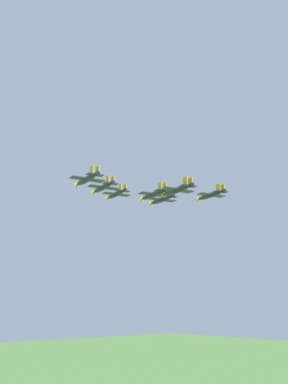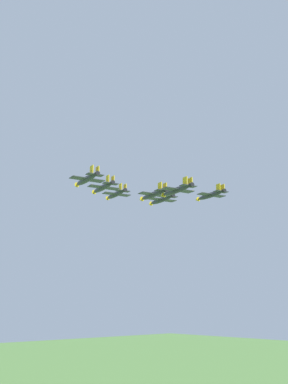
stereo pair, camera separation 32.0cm
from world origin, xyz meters
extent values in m
ellipsoid|color=#2D3338|center=(14.56, -20.27, 101.17)|extent=(5.49, 15.59, 2.00)
cone|color=gold|center=(12.59, -28.71, 101.17)|extent=(2.11, 2.33, 1.70)
ellipsoid|color=#334751|center=(13.78, -23.60, 101.92)|extent=(2.07, 2.94, 1.17)
cube|color=#2D3338|center=(14.74, -19.52, 101.06)|extent=(11.62, 5.99, 0.20)
cube|color=gold|center=(19.60, -20.65, 101.11)|extent=(1.48, 3.29, 0.24)
cube|color=gold|center=(9.87, -18.38, 101.11)|extent=(1.48, 3.29, 0.24)
cube|color=#2D3338|center=(16.05, -13.92, 101.17)|extent=(5.75, 3.59, 0.20)
cube|color=gold|center=(16.95, -14.45, 102.61)|extent=(0.77, 2.22, 2.89)
cube|color=gold|center=(15.00, -13.99, 102.61)|extent=(0.77, 2.22, 2.89)
cylinder|color=black|center=(16.43, -12.27, 101.17)|extent=(1.61, 1.40, 1.40)
ellipsoid|color=#2D3338|center=(29.71, -8.78, 99.18)|extent=(5.34, 15.56, 1.99)
cone|color=gold|center=(27.82, -17.20, 99.18)|extent=(2.09, 2.32, 1.69)
ellipsoid|color=#334751|center=(28.97, -12.10, 99.93)|extent=(2.04, 2.92, 1.16)
cube|color=#2D3338|center=(29.88, -8.02, 99.07)|extent=(11.58, 5.88, 0.20)
cube|color=gold|center=(34.74, -9.11, 99.12)|extent=(1.46, 3.28, 0.24)
cube|color=gold|center=(25.02, -6.93, 99.12)|extent=(1.46, 3.28, 0.24)
cube|color=#2D3338|center=(31.14, -2.43, 99.18)|extent=(5.72, 3.54, 0.20)
cube|color=gold|center=(32.04, -2.95, 100.62)|extent=(0.74, 2.22, 2.88)
cube|color=gold|center=(30.10, -2.51, 100.62)|extent=(0.74, 2.22, 2.88)
cylinder|color=black|center=(31.51, -0.78, 99.18)|extent=(1.60, 1.39, 1.39)
ellipsoid|color=#2D3338|center=(5.66, -3.47, 97.45)|extent=(5.27, 15.45, 1.98)
cone|color=gold|center=(3.79, -11.84, 97.45)|extent=(2.07, 2.30, 1.68)
ellipsoid|color=#334751|center=(4.92, -6.77, 98.19)|extent=(2.02, 2.90, 1.15)
cube|color=#2D3338|center=(5.82, -2.72, 97.34)|extent=(11.50, 5.82, 0.20)
cube|color=gold|center=(10.65, -3.79, 97.39)|extent=(1.44, 3.26, 0.24)
cube|color=gold|center=(0.99, -1.64, 97.39)|extent=(1.44, 3.26, 0.24)
cube|color=#2D3338|center=(7.06, 2.84, 97.45)|extent=(5.68, 3.51, 0.20)
cube|color=gold|center=(7.96, 2.33, 98.88)|extent=(0.74, 2.20, 2.86)
cube|color=gold|center=(6.03, 2.76, 98.88)|extent=(0.74, 2.20, 2.86)
cylinder|color=black|center=(7.42, 4.47, 97.45)|extent=(1.59, 1.37, 1.39)
ellipsoid|color=#2D3338|center=(44.86, 2.72, 97.03)|extent=(4.96, 15.42, 1.97)
cone|color=gold|center=(43.18, -5.65, 97.03)|extent=(2.03, 2.26, 1.68)
ellipsoid|color=#334751|center=(44.20, -0.59, 97.77)|extent=(1.97, 2.87, 1.15)
cube|color=#2D3338|center=(45.02, 3.47, 96.92)|extent=(11.43, 5.60, 0.20)
cube|color=gold|center=(49.85, 2.50, 96.98)|extent=(1.37, 3.24, 0.24)
cube|color=gold|center=(40.18, 4.44, 96.98)|extent=(1.37, 3.24, 0.24)
cube|color=#2D3338|center=(46.14, 9.03, 97.03)|extent=(5.63, 3.40, 0.20)
cube|color=gold|center=(47.04, 8.54, 98.46)|extent=(0.69, 2.20, 2.85)
cube|color=gold|center=(45.11, 8.93, 98.46)|extent=(0.69, 2.20, 2.85)
cylinder|color=black|center=(46.46, 10.66, 97.03)|extent=(1.57, 1.35, 1.38)
ellipsoid|color=#2D3338|center=(-3.25, 13.34, 97.74)|extent=(5.29, 15.15, 1.94)
cone|color=gold|center=(-5.14, 5.14, 97.74)|extent=(2.04, 2.26, 1.65)
ellipsoid|color=#334751|center=(-4.00, 10.10, 98.47)|extent=(2.00, 2.85, 1.13)
cube|color=#2D3338|center=(-3.08, 14.07, 97.63)|extent=(11.29, 5.79, 0.19)
cube|color=gold|center=(1.65, 12.98, 97.69)|extent=(1.43, 3.20, 0.23)
cube|color=gold|center=(-7.81, 15.16, 97.69)|extent=(1.43, 3.20, 0.23)
cube|color=#2D3338|center=(-1.82, 19.52, 97.74)|extent=(5.58, 3.48, 0.19)
cube|color=gold|center=(-0.94, 19.01, 99.14)|extent=(0.74, 2.16, 2.80)
cube|color=gold|center=(-2.84, 19.44, 99.14)|extent=(0.74, 2.16, 2.80)
cylinder|color=black|center=(-1.45, 21.12, 97.74)|extent=(1.57, 1.36, 1.36)
ellipsoid|color=#2D3338|center=(20.81, 8.03, 95.01)|extent=(5.10, 15.19, 1.94)
cone|color=gold|center=(19.03, -0.21, 95.01)|extent=(2.03, 2.25, 1.65)
ellipsoid|color=#334751|center=(20.10, 4.78, 95.74)|extent=(1.97, 2.84, 1.13)
cube|color=#2D3338|center=(20.97, 8.77, 94.91)|extent=(11.29, 5.66, 0.19)
cube|color=gold|center=(25.72, 7.74, 94.96)|extent=(1.40, 3.20, 0.23)
cube|color=gold|center=(16.22, 9.80, 94.96)|extent=(1.40, 3.20, 0.23)
cube|color=#2D3338|center=(22.15, 14.24, 95.01)|extent=(5.57, 3.42, 0.19)
cube|color=gold|center=(23.04, 13.73, 96.42)|extent=(0.71, 2.17, 2.81)
cube|color=gold|center=(21.14, 14.15, 96.42)|extent=(0.71, 2.17, 2.81)
cylinder|color=black|center=(22.50, 15.84, 95.01)|extent=(1.56, 1.34, 1.36)
ellipsoid|color=#2D3338|center=(23.93, 22.18, 93.44)|extent=(4.82, 14.98, 1.92)
cone|color=gold|center=(22.29, 14.04, 93.44)|extent=(1.97, 2.20, 1.63)
ellipsoid|color=#334751|center=(23.28, 18.97, 94.15)|extent=(1.91, 2.79, 1.12)
cube|color=#2D3338|center=(24.08, 22.91, 93.33)|extent=(11.10, 5.44, 0.19)
cube|color=gold|center=(28.77, 21.96, 93.38)|extent=(1.34, 3.15, 0.23)
cube|color=gold|center=(19.38, 23.86, 93.38)|extent=(1.34, 3.15, 0.23)
cube|color=#2D3338|center=(25.17, 28.31, 93.44)|extent=(5.47, 3.30, 0.19)
cube|color=gold|center=(26.05, 27.83, 94.82)|extent=(0.67, 2.14, 2.77)
cube|color=gold|center=(24.17, 28.21, 94.82)|extent=(0.67, 2.14, 2.77)
cylinder|color=black|center=(25.49, 29.90, 93.44)|extent=(1.52, 1.31, 1.34)
camera|label=1|loc=(125.87, 119.17, 58.35)|focal=43.07mm
camera|label=2|loc=(125.63, 119.39, 58.35)|focal=43.07mm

